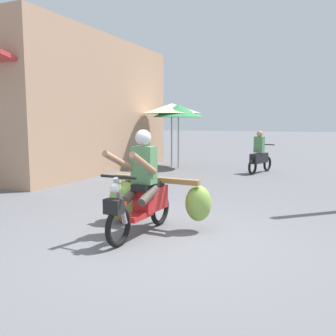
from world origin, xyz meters
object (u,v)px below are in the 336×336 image
object	(u,v)px
motorbike_main_loaded	(140,197)
market_umbrella_near_shop	(178,111)
motorbike_distant_ahead_left	(259,156)
market_umbrella_further_along	(172,109)

from	to	relation	value
motorbike_main_loaded	market_umbrella_near_shop	xyz separation A→B (m)	(-2.32, 7.30, 1.58)
motorbike_distant_ahead_left	market_umbrella_further_along	world-z (taller)	market_umbrella_further_along
motorbike_main_loaded	market_umbrella_near_shop	distance (m)	7.82
motorbike_distant_ahead_left	market_umbrella_further_along	distance (m)	3.73
market_umbrella_near_shop	market_umbrella_further_along	size ratio (longest dim) A/B	0.97
motorbike_main_loaded	market_umbrella_near_shop	bearing A→B (deg)	107.60
market_umbrella_near_shop	motorbike_main_loaded	bearing A→B (deg)	-72.40
motorbike_main_loaded	market_umbrella_near_shop	world-z (taller)	market_umbrella_near_shop
market_umbrella_near_shop	market_umbrella_further_along	distance (m)	0.46
motorbike_distant_ahead_left	market_umbrella_near_shop	world-z (taller)	market_umbrella_near_shop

